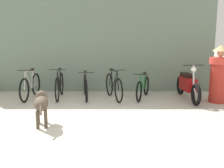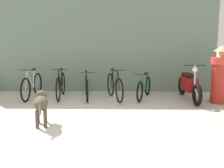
{
  "view_description": "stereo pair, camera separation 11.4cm",
  "coord_description": "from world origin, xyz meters",
  "px_view_note": "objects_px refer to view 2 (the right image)",
  "views": [
    {
      "loc": [
        0.77,
        -5.17,
        1.84
      ],
      "look_at": [
        0.76,
        1.4,
        0.65
      ],
      "focal_mm": 42.0,
      "sensor_mm": 36.0,
      "label": 1
    },
    {
      "loc": [
        0.88,
        -5.17,
        1.84
      ],
      "look_at": [
        0.76,
        1.4,
        0.65
      ],
      "focal_mm": 42.0,
      "sensor_mm": 36.0,
      "label": 2
    }
  ],
  "objects_px": {
    "bicycle_1": "(61,86)",
    "bicycle_4": "(144,88)",
    "bicycle_0": "(32,86)",
    "motorcycle": "(189,86)",
    "stray_dog": "(41,103)",
    "bicycle_3": "(115,87)",
    "person_in_robes": "(221,74)",
    "bicycle_2": "(87,87)"
  },
  "relations": [
    {
      "from": "bicycle_2",
      "to": "person_in_robes",
      "type": "relative_size",
      "value": 1.05
    },
    {
      "from": "bicycle_3",
      "to": "bicycle_0",
      "type": "bearing_deg",
      "value": -108.07
    },
    {
      "from": "motorcycle",
      "to": "stray_dog",
      "type": "height_order",
      "value": "motorcycle"
    },
    {
      "from": "bicycle_4",
      "to": "motorcycle",
      "type": "relative_size",
      "value": 0.75
    },
    {
      "from": "bicycle_3",
      "to": "person_in_robes",
      "type": "bearing_deg",
      "value": 66.19
    },
    {
      "from": "bicycle_0",
      "to": "motorcycle",
      "type": "xyz_separation_m",
      "value": [
        4.69,
        -0.15,
        0.06
      ]
    },
    {
      "from": "bicycle_4",
      "to": "bicycle_0",
      "type": "bearing_deg",
      "value": -69.6
    },
    {
      "from": "bicycle_0",
      "to": "bicycle_4",
      "type": "relative_size",
      "value": 1.12
    },
    {
      "from": "person_in_robes",
      "to": "motorcycle",
      "type": "bearing_deg",
      "value": -54.92
    },
    {
      "from": "motorcycle",
      "to": "bicycle_3",
      "type": "bearing_deg",
      "value": -94.62
    },
    {
      "from": "bicycle_0",
      "to": "stray_dog",
      "type": "bearing_deg",
      "value": 25.08
    },
    {
      "from": "stray_dog",
      "to": "person_in_robes",
      "type": "distance_m",
      "value": 4.9
    },
    {
      "from": "bicycle_2",
      "to": "person_in_robes",
      "type": "distance_m",
      "value": 3.87
    },
    {
      "from": "bicycle_1",
      "to": "bicycle_4",
      "type": "relative_size",
      "value": 1.12
    },
    {
      "from": "stray_dog",
      "to": "person_in_robes",
      "type": "bearing_deg",
      "value": -80.45
    },
    {
      "from": "bicycle_3",
      "to": "motorcycle",
      "type": "relative_size",
      "value": 0.81
    },
    {
      "from": "bicycle_4",
      "to": "person_in_robes",
      "type": "xyz_separation_m",
      "value": [
        2.07,
        -0.49,
        0.49
      ]
    },
    {
      "from": "motorcycle",
      "to": "person_in_robes",
      "type": "height_order",
      "value": "person_in_robes"
    },
    {
      "from": "bicycle_0",
      "to": "bicycle_2",
      "type": "relative_size",
      "value": 0.99
    },
    {
      "from": "bicycle_0",
      "to": "bicycle_4",
      "type": "xyz_separation_m",
      "value": [
        3.39,
        0.03,
        -0.05
      ]
    },
    {
      "from": "bicycle_0",
      "to": "bicycle_3",
      "type": "xyz_separation_m",
      "value": [
        2.5,
        -0.07,
        0.01
      ]
    },
    {
      "from": "bicycle_4",
      "to": "bicycle_3",
      "type": "bearing_deg",
      "value": -63.26
    },
    {
      "from": "bicycle_1",
      "to": "bicycle_3",
      "type": "bearing_deg",
      "value": 82.45
    },
    {
      "from": "bicycle_4",
      "to": "motorcycle",
      "type": "height_order",
      "value": "motorcycle"
    },
    {
      "from": "bicycle_3",
      "to": "motorcycle",
      "type": "height_order",
      "value": "motorcycle"
    },
    {
      "from": "bicycle_0",
      "to": "motorcycle",
      "type": "bearing_deg",
      "value": 91.3
    },
    {
      "from": "motorcycle",
      "to": "bicycle_1",
      "type": "bearing_deg",
      "value": -95.56
    },
    {
      "from": "bicycle_3",
      "to": "bicycle_4",
      "type": "bearing_deg",
      "value": 80.53
    },
    {
      "from": "bicycle_2",
      "to": "bicycle_3",
      "type": "height_order",
      "value": "bicycle_3"
    },
    {
      "from": "stray_dog",
      "to": "bicycle_0",
      "type": "bearing_deg",
      "value": 8.34
    },
    {
      "from": "bicycle_3",
      "to": "bicycle_4",
      "type": "relative_size",
      "value": 1.08
    },
    {
      "from": "bicycle_4",
      "to": "stray_dog",
      "type": "distance_m",
      "value": 3.43
    },
    {
      "from": "bicycle_1",
      "to": "bicycle_0",
      "type": "bearing_deg",
      "value": -90.73
    },
    {
      "from": "bicycle_3",
      "to": "motorcycle",
      "type": "distance_m",
      "value": 2.19
    },
    {
      "from": "motorcycle",
      "to": "stray_dog",
      "type": "xyz_separation_m",
      "value": [
        -3.72,
        -2.24,
        0.04
      ]
    },
    {
      "from": "bicycle_0",
      "to": "bicycle_1",
      "type": "distance_m",
      "value": 0.87
    },
    {
      "from": "motorcycle",
      "to": "bicycle_0",
      "type": "bearing_deg",
      "value": -94.53
    },
    {
      "from": "stray_dog",
      "to": "motorcycle",
      "type": "bearing_deg",
      "value": -72.57
    },
    {
      "from": "bicycle_0",
      "to": "bicycle_2",
      "type": "xyz_separation_m",
      "value": [
        1.65,
        0.05,
        -0.03
      ]
    },
    {
      "from": "motorcycle",
      "to": "stray_dog",
      "type": "distance_m",
      "value": 4.34
    },
    {
      "from": "stray_dog",
      "to": "person_in_robes",
      "type": "height_order",
      "value": "person_in_robes"
    },
    {
      "from": "bicycle_2",
      "to": "bicycle_4",
      "type": "distance_m",
      "value": 1.73
    }
  ]
}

